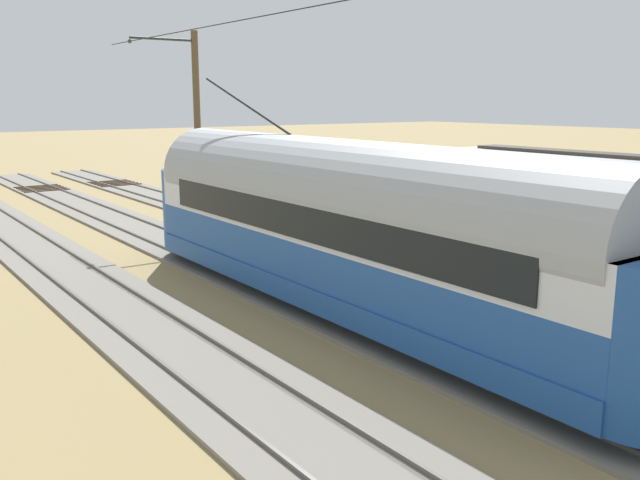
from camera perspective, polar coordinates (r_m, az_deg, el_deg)
The scene contains 7 objects.
ground_plane at distance 15.75m, azimuth 5.67°, elevation -7.73°, with size 220.00×220.00×0.00m, color #937F51.
track_streetcar_siding at distance 18.93m, azimuth 14.99°, elevation -4.57°, with size 2.80×80.00×0.18m.
track_adjacent_siding at distance 15.95m, azimuth 4.93°, elevation -7.25°, with size 2.80×80.00×0.18m.
track_third_siding at distance 13.71m, azimuth -9.23°, elevation -10.59°, with size 2.80×80.00×0.18m.
vintage_streetcar at distance 16.40m, azimuth 2.04°, elevation 1.29°, with size 2.65×18.01×5.69m.
catenary_pole_foreground at distance 29.16m, azimuth -10.31°, elevation 9.35°, with size 2.93×0.28×7.94m.
switch_stand at distance 27.72m, azimuth -0.60°, elevation 2.28°, with size 0.50×0.30×1.24m.
Camera 1 is at (9.85, 11.13, 5.20)m, focal length 38.41 mm.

